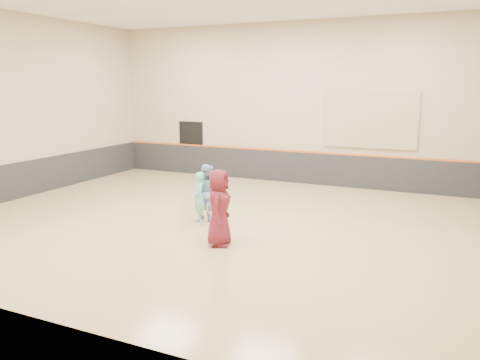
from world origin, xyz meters
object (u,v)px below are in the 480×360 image
at_px(girl, 199,198).
at_px(young_man, 219,208).
at_px(spare_racket, 272,191).
at_px(instructor, 207,192).

height_order(girl, young_man, young_man).
xyz_separation_m(girl, spare_racket, (0.58, 4.13, -0.62)).
bearing_deg(instructor, spare_racket, -79.11).
distance_m(girl, instructor, 0.48).
height_order(young_man, spare_racket, young_man).
distance_m(young_man, spare_racket, 5.58).
distance_m(instructor, spare_racket, 3.76).
distance_m(girl, spare_racket, 4.21).
bearing_deg(spare_racket, girl, -98.01).
bearing_deg(girl, young_man, 4.78).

